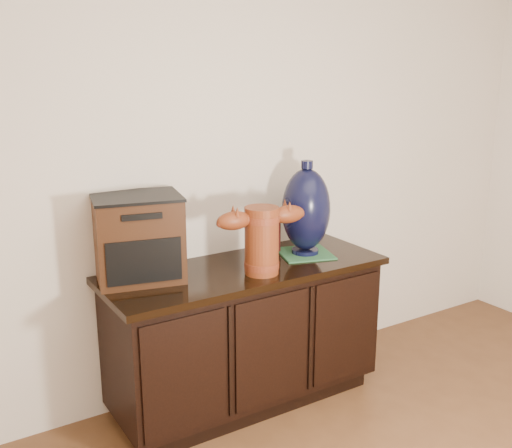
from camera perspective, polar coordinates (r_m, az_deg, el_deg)
sideboard at (r=3.18m, az=-1.02°, el=-10.39°), size 1.46×0.56×0.75m
terracotta_vessel at (r=2.89m, az=0.54°, el=-1.19°), size 0.47×0.19×0.33m
tv_radio at (r=2.87m, az=-11.15°, el=-1.29°), size 0.47×0.41×0.41m
green_mat at (r=3.25m, az=4.69°, el=-2.81°), size 0.34×0.34×0.01m
lamp_base at (r=3.18m, az=4.79°, el=1.35°), size 0.32×0.32×0.50m
spray_can at (r=3.25m, az=1.76°, el=-0.99°), size 0.07×0.07×0.20m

